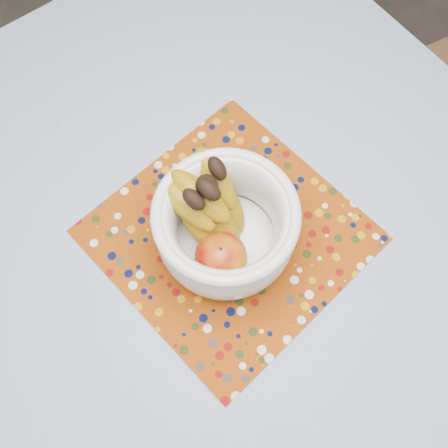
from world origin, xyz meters
The scene contains 4 objects.
table centered at (0.00, 0.00, 0.67)m, with size 1.20×1.20×0.75m.
tablecloth centered at (0.00, 0.00, 0.76)m, with size 1.32×1.32×0.01m, color #657EA8.
placemat centered at (0.05, -0.03, 0.76)m, with size 0.42×0.42×0.00m, color #7E3306.
fruit_bowl centered at (0.04, -0.03, 0.85)m, with size 0.24×0.25×0.20m.
Camera 1 is at (-0.17, -0.31, 1.65)m, focal length 42.00 mm.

